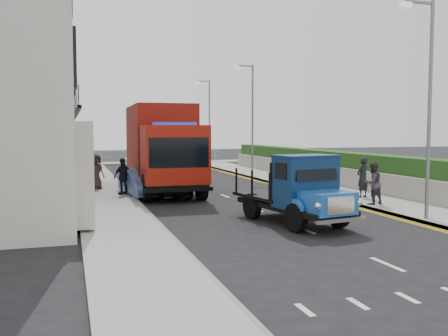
% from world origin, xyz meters
% --- Properties ---
extents(ground, '(120.00, 120.00, 0.00)m').
position_xyz_m(ground, '(0.00, 0.00, 0.00)').
color(ground, black).
rests_on(ground, ground).
extents(pavement_west, '(2.40, 38.00, 0.12)m').
position_xyz_m(pavement_west, '(-5.20, 9.00, 0.06)').
color(pavement_west, gray).
rests_on(pavement_west, ground).
extents(pavement_east, '(2.60, 38.00, 0.12)m').
position_xyz_m(pavement_east, '(5.30, 9.00, 0.06)').
color(pavement_east, gray).
rests_on(pavement_east, ground).
extents(promenade, '(30.00, 2.50, 0.12)m').
position_xyz_m(promenade, '(0.00, 29.00, 0.06)').
color(promenade, gray).
rests_on(promenade, ground).
extents(sea_plane, '(120.00, 120.00, 0.00)m').
position_xyz_m(sea_plane, '(0.00, 60.00, 0.00)').
color(sea_plane, '#4C5868').
rests_on(sea_plane, ground).
extents(terrace_west, '(6.31, 30.20, 14.25)m').
position_xyz_m(terrace_west, '(-9.47, 13.00, 7.17)').
color(terrace_west, beige).
rests_on(terrace_west, ground).
extents(garden_east, '(1.45, 28.00, 1.75)m').
position_xyz_m(garden_east, '(7.21, 9.00, 0.90)').
color(garden_east, '#B2AD9E').
rests_on(garden_east, ground).
extents(seafront_railing, '(13.00, 0.08, 1.11)m').
position_xyz_m(seafront_railing, '(0.00, 28.20, 0.58)').
color(seafront_railing, '#59B2A5').
rests_on(seafront_railing, ground).
extents(lamp_near, '(1.23, 0.18, 7.00)m').
position_xyz_m(lamp_near, '(4.18, -2.00, 4.00)').
color(lamp_near, slate).
rests_on(lamp_near, ground).
extents(lamp_mid, '(1.23, 0.18, 7.00)m').
position_xyz_m(lamp_mid, '(4.18, 14.00, 4.00)').
color(lamp_mid, slate).
rests_on(lamp_mid, ground).
extents(lamp_far, '(1.23, 0.18, 7.00)m').
position_xyz_m(lamp_far, '(4.18, 24.00, 4.00)').
color(lamp_far, slate).
rests_on(lamp_far, ground).
extents(bedford_lorry, '(2.53, 4.78, 2.17)m').
position_xyz_m(bedford_lorry, '(0.21, -1.37, 1.00)').
color(bedford_lorry, black).
rests_on(bedford_lorry, ground).
extents(red_lorry, '(2.84, 7.96, 4.14)m').
position_xyz_m(red_lorry, '(-2.41, 8.24, 2.20)').
color(red_lorry, black).
rests_on(red_lorry, ground).
extents(parked_car_front, '(2.02, 3.93, 1.28)m').
position_xyz_m(parked_car_front, '(-2.60, 6.62, 0.64)').
color(parked_car_front, black).
rests_on(parked_car_front, ground).
extents(parked_car_mid, '(1.78, 3.87, 1.23)m').
position_xyz_m(parked_car_mid, '(-3.60, 7.00, 0.61)').
color(parked_car_mid, '#5373B2').
rests_on(parked_car_mid, ground).
extents(parked_car_rear, '(2.02, 4.76, 1.37)m').
position_xyz_m(parked_car_rear, '(-2.60, 12.99, 0.69)').
color(parked_car_rear, '#B6B6BB').
rests_on(parked_car_rear, ground).
extents(seafront_car_left, '(3.67, 5.46, 1.39)m').
position_xyz_m(seafront_car_left, '(-0.50, 25.81, 0.70)').
color(seafront_car_left, black).
rests_on(seafront_car_left, ground).
extents(seafront_car_right, '(2.83, 4.31, 1.36)m').
position_xyz_m(seafront_car_right, '(3.49, 26.57, 0.68)').
color(seafront_car_right, '#9C9CA0').
rests_on(seafront_car_right, ground).
extents(pedestrian_east_near, '(0.72, 0.60, 1.70)m').
position_xyz_m(pedestrian_east_near, '(5.15, 3.00, 0.97)').
color(pedestrian_east_near, black).
rests_on(pedestrian_east_near, pavement_east).
extents(pedestrian_east_far, '(0.88, 0.74, 1.63)m').
position_xyz_m(pedestrian_east_far, '(4.40, 1.15, 0.93)').
color(pedestrian_east_far, '#3A323D').
rests_on(pedestrian_east_far, pavement_east).
extents(pedestrian_west_near, '(1.01, 0.81, 1.61)m').
position_xyz_m(pedestrian_west_near, '(-4.40, 6.99, 0.92)').
color(pedestrian_west_near, black).
rests_on(pedestrian_west_near, pavement_west).
extents(pedestrian_west_far, '(0.97, 0.90, 1.67)m').
position_xyz_m(pedestrian_west_far, '(-5.43, 9.53, 0.96)').
color(pedestrian_west_far, '#392A29').
rests_on(pedestrian_west_far, pavement_west).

